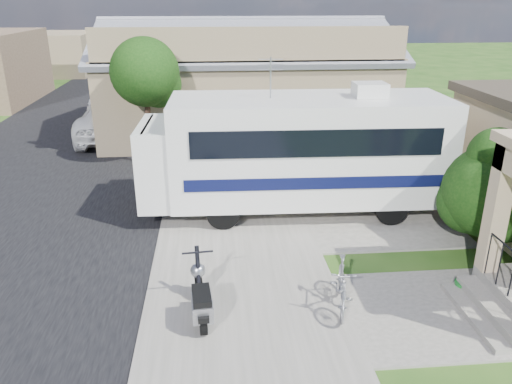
{
  "coord_description": "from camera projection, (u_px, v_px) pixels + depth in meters",
  "views": [
    {
      "loc": [
        -1.53,
        -8.92,
        5.77
      ],
      "look_at": [
        -0.5,
        2.5,
        1.3
      ],
      "focal_mm": 35.0,
      "sensor_mm": 36.0,
      "label": 1
    }
  ],
  "objects": [
    {
      "name": "ground",
      "position": [
        290.0,
        291.0,
        10.5
      ],
      "size": [
        120.0,
        120.0,
        0.0
      ],
      "primitive_type": "plane",
      "color": "#1E4512"
    },
    {
      "name": "street_slab",
      "position": [
        57.0,
        159.0,
        19.15
      ],
      "size": [
        9.0,
        80.0,
        0.02
      ],
      "primitive_type": "cube",
      "color": "black",
      "rests_on": "ground"
    },
    {
      "name": "sidewalk_slab",
      "position": [
        226.0,
        154.0,
        19.69
      ],
      "size": [
        4.0,
        80.0,
        0.06
      ],
      "primitive_type": "cube",
      "color": "#64625A",
      "rests_on": "ground"
    },
    {
      "name": "driveway_slab",
      "position": [
        317.0,
        205.0,
        14.79
      ],
      "size": [
        7.0,
        6.0,
        0.05
      ],
      "primitive_type": "cube",
      "color": "#64625A",
      "rests_on": "ground"
    },
    {
      "name": "walk_slab",
      "position": [
        449.0,
        311.0,
        9.82
      ],
      "size": [
        4.0,
        3.0,
        0.05
      ],
      "primitive_type": "cube",
      "color": "#64625A",
      "rests_on": "ground"
    },
    {
      "name": "warehouse",
      "position": [
        244.0,
        87.0,
        22.74
      ],
      "size": [
        12.5,
        8.4,
        5.04
      ],
      "color": "#806F50",
      "rests_on": "ground"
    },
    {
      "name": "distant_bldg_near",
      "position": [
        42.0,
        53.0,
        40.22
      ],
      "size": [
        8.0,
        7.0,
        3.2
      ],
      "primitive_type": "cube",
      "color": "#806F50",
      "rests_on": "ground"
    },
    {
      "name": "street_tree_a",
      "position": [
        148.0,
        75.0,
        17.41
      ],
      "size": [
        2.44,
        2.4,
        4.58
      ],
      "color": "black",
      "rests_on": "ground"
    },
    {
      "name": "street_tree_b",
      "position": [
        169.0,
        46.0,
        26.64
      ],
      "size": [
        2.44,
        2.4,
        4.73
      ],
      "color": "black",
      "rests_on": "ground"
    },
    {
      "name": "street_tree_c",
      "position": [
        178.0,
        39.0,
        35.1
      ],
      "size": [
        2.44,
        2.4,
        4.42
      ],
      "color": "black",
      "rests_on": "ground"
    },
    {
      "name": "motorhome",
      "position": [
        297.0,
        149.0,
        13.87
      ],
      "size": [
        8.44,
        2.92,
        4.3
      ],
      "rotation": [
        0.0,
        0.0,
        -0.03
      ],
      "color": "silver",
      "rests_on": "ground"
    },
    {
      "name": "shrub",
      "position": [
        492.0,
        187.0,
        11.93
      ],
      "size": [
        2.46,
        2.35,
        3.02
      ],
      "color": "black",
      "rests_on": "ground"
    },
    {
      "name": "scooter",
      "position": [
        201.0,
        297.0,
        9.39
      ],
      "size": [
        0.61,
        1.74,
        1.14
      ],
      "rotation": [
        0.0,
        0.0,
        0.08
      ],
      "color": "black",
      "rests_on": "ground"
    },
    {
      "name": "bicycle",
      "position": [
        342.0,
        288.0,
        9.72
      ],
      "size": [
        0.8,
        1.72,
        0.99
      ],
      "primitive_type": "imported",
      "rotation": [
        0.0,
        0.0,
        -0.21
      ],
      "color": "#929298",
      "rests_on": "ground"
    },
    {
      "name": "pickup_truck",
      "position": [
        115.0,
        118.0,
        21.95
      ],
      "size": [
        3.29,
        6.39,
        1.72
      ],
      "primitive_type": "imported",
      "rotation": [
        0.0,
        0.0,
        3.21
      ],
      "color": "silver",
      "rests_on": "ground"
    },
    {
      "name": "van",
      "position": [
        121.0,
        93.0,
        27.99
      ],
      "size": [
        3.06,
        5.73,
        1.58
      ],
      "primitive_type": "imported",
      "rotation": [
        0.0,
        0.0,
        -0.16
      ],
      "color": "silver",
      "rests_on": "ground"
    },
    {
      "name": "garden_hose",
      "position": [
        465.0,
        287.0,
        10.47
      ],
      "size": [
        0.42,
        0.42,
        0.19
      ],
      "primitive_type": "cylinder",
      "color": "#146620",
      "rests_on": "ground"
    }
  ]
}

